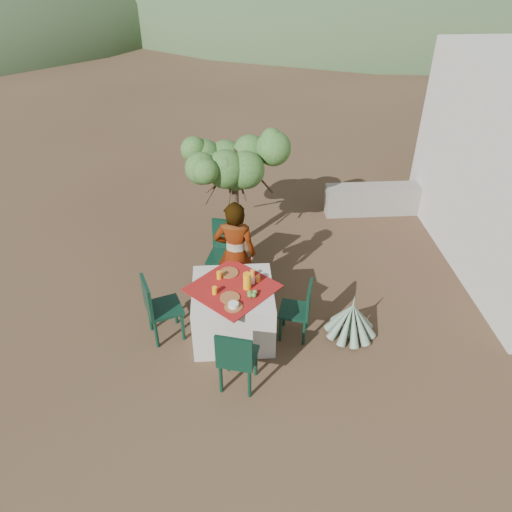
{
  "coord_description": "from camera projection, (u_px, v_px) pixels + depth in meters",
  "views": [
    {
      "loc": [
        0.49,
        -4.59,
        4.65
      ],
      "look_at": [
        0.84,
        0.74,
        0.95
      ],
      "focal_mm": 35.0,
      "sensor_mm": 36.0,
      "label": 1
    }
  ],
  "objects": [
    {
      "name": "jar_left",
      "position": [
        258.0,
        279.0,
        6.33
      ],
      "size": [
        0.06,
        0.06,
        0.09
      ],
      "primitive_type": "cylinder",
      "color": "orange",
      "rests_on": "table"
    },
    {
      "name": "table",
      "position": [
        233.0,
        311.0,
        6.48
      ],
      "size": [
        1.3,
        1.3,
        0.76
      ],
      "color": "beige",
      "rests_on": "ground"
    },
    {
      "name": "agave",
      "position": [
        351.0,
        320.0,
        6.53
      ],
      "size": [
        0.67,
        0.69,
        0.72
      ],
      "rotation": [
        0.0,
        0.0,
        0.3
      ],
      "color": "gray",
      "rests_on": "ground"
    },
    {
      "name": "chair_far",
      "position": [
        226.0,
        250.0,
        7.32
      ],
      "size": [
        0.57,
        0.57,
        1.0
      ],
      "rotation": [
        0.0,
        0.0,
        -0.28
      ],
      "color": "black",
      "rests_on": "ground"
    },
    {
      "name": "plate_far",
      "position": [
        229.0,
        273.0,
        6.5
      ],
      "size": [
        0.25,
        0.25,
        0.01
      ],
      "primitive_type": "cylinder",
      "color": "brown",
      "rests_on": "table"
    },
    {
      "name": "glass_near",
      "position": [
        215.0,
        290.0,
        6.13
      ],
      "size": [
        0.06,
        0.06,
        0.1
      ],
      "primitive_type": "cylinder",
      "color": "#FFA210",
      "rests_on": "table"
    },
    {
      "name": "juice_pitcher",
      "position": [
        247.0,
        281.0,
        6.19
      ],
      "size": [
        0.1,
        0.1,
        0.22
      ],
      "primitive_type": "cylinder",
      "color": "#FFA210",
      "rests_on": "table"
    },
    {
      "name": "glass_far",
      "position": [
        219.0,
        275.0,
        6.38
      ],
      "size": [
        0.06,
        0.06,
        0.1
      ],
      "primitive_type": "cylinder",
      "color": "#FFA210",
      "rests_on": "table"
    },
    {
      "name": "jar_right",
      "position": [
        253.0,
        273.0,
        6.43
      ],
      "size": [
        0.06,
        0.06,
        0.09
      ],
      "primitive_type": "cylinder",
      "color": "orange",
      "rests_on": "table"
    },
    {
      "name": "fruit_cluster",
      "position": [
        252.0,
        294.0,
        6.1
      ],
      "size": [
        0.13,
        0.12,
        0.06
      ],
      "color": "#4F8430",
      "rests_on": "table"
    },
    {
      "name": "person",
      "position": [
        235.0,
        254.0,
        6.81
      ],
      "size": [
        0.64,
        0.48,
        1.59
      ],
      "primitive_type": "imported",
      "rotation": [
        0.0,
        0.0,
        2.96
      ],
      "color": "#8C6651",
      "rests_on": "ground"
    },
    {
      "name": "chair_left",
      "position": [
        158.0,
        306.0,
        6.34
      ],
      "size": [
        0.55,
        0.55,
        0.93
      ],
      "rotation": [
        0.0,
        0.0,
        1.91
      ],
      "color": "black",
      "rests_on": "ground"
    },
    {
      "name": "plate_near",
      "position": [
        230.0,
        298.0,
        6.08
      ],
      "size": [
        0.25,
        0.25,
        0.01
      ],
      "primitive_type": "cylinder",
      "color": "brown",
      "rests_on": "table"
    },
    {
      "name": "ground",
      "position": [
        195.0,
        352.0,
        6.39
      ],
      "size": [
        160.0,
        160.0,
        0.0
      ],
      "primitive_type": "plane",
      "color": "#3D271B",
      "rests_on": "ground"
    },
    {
      "name": "white_bowl",
      "position": [
        233.0,
        305.0,
        5.93
      ],
      "size": [
        0.13,
        0.13,
        0.05
      ],
      "primitive_type": "cylinder",
      "color": "white",
      "rests_on": "bowl_plate"
    },
    {
      "name": "bowl_plate",
      "position": [
        233.0,
        307.0,
        5.95
      ],
      "size": [
        0.22,
        0.22,
        0.01
      ],
      "primitive_type": "cylinder",
      "color": "brown",
      "rests_on": "table"
    },
    {
      "name": "chair_right",
      "position": [
        300.0,
        308.0,
        6.39
      ],
      "size": [
        0.47,
        0.47,
        0.83
      ],
      "rotation": [
        0.0,
        0.0,
        4.44
      ],
      "color": "black",
      "rests_on": "ground"
    },
    {
      "name": "napkin_holder",
      "position": [
        251.0,
        281.0,
        6.29
      ],
      "size": [
        0.08,
        0.06,
        0.09
      ],
      "primitive_type": "cube",
      "rotation": [
        0.0,
        0.0,
        0.34
      ],
      "color": "white",
      "rests_on": "table"
    },
    {
      "name": "shrub_tree",
      "position": [
        238.0,
        168.0,
        7.71
      ],
      "size": [
        1.49,
        1.46,
        1.75
      ],
      "color": "#4B3825",
      "rests_on": "ground"
    },
    {
      "name": "chair_near",
      "position": [
        236.0,
        358.0,
        5.63
      ],
      "size": [
        0.52,
        0.52,
        0.91
      ],
      "rotation": [
        0.0,
        0.0,
        2.86
      ],
      "color": "black",
      "rests_on": "ground"
    },
    {
      "name": "stone_wall",
      "position": [
        396.0,
        199.0,
        9.21
      ],
      "size": [
        2.6,
        0.35,
        0.55
      ],
      "primitive_type": "cube",
      "color": "gray",
      "rests_on": "ground"
    }
  ]
}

